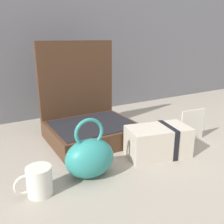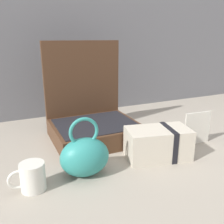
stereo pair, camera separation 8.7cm
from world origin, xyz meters
name	(u,v)px [view 1 (the left image)]	position (x,y,z in m)	size (l,w,h in m)	color
ground_plane	(113,149)	(0.00, 0.00, 0.00)	(6.00, 6.00, 0.00)	#9E9384
open_suitcase	(88,118)	(-0.03, 0.16, 0.09)	(0.36, 0.32, 0.42)	#4C301E
teal_pouch_handbag	(90,157)	(-0.17, -0.14, 0.07)	(0.17, 0.12, 0.20)	teal
cream_toiletry_bag	(159,141)	(0.12, -0.13, 0.06)	(0.26, 0.18, 0.12)	beige
coffee_mug	(39,181)	(-0.34, -0.15, 0.04)	(0.11, 0.07, 0.09)	silver
info_card_left	(192,125)	(0.35, -0.10, 0.07)	(0.12, 0.01, 0.14)	silver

